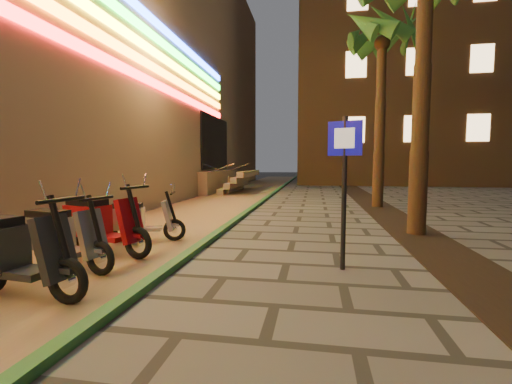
% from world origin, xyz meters
% --- Properties ---
extents(parking_strip, '(3.40, 60.00, 0.01)m').
position_xyz_m(parking_strip, '(-2.60, 10.00, 0.01)').
color(parking_strip, '#8C7251').
rests_on(parking_strip, ground).
extents(green_curb, '(0.18, 60.00, 0.10)m').
position_xyz_m(green_curb, '(-0.90, 10.00, 0.05)').
color(green_curb, '#24612C').
rests_on(green_curb, ground).
extents(planting_strip, '(1.20, 40.00, 0.02)m').
position_xyz_m(planting_strip, '(3.60, 5.00, 0.01)').
color(planting_strip, black).
rests_on(planting_strip, ground).
extents(apartment_block, '(18.00, 16.06, 25.00)m').
position_xyz_m(apartment_block, '(9.00, 32.00, 12.50)').
color(apartment_block, brown).
rests_on(apartment_block, ground).
extents(palm_d, '(2.97, 3.02, 7.16)m').
position_xyz_m(palm_d, '(3.60, 12.00, 5.94)').
color(palm_d, '#472D19').
rests_on(palm_d, ground).
extents(pedestrian_sign, '(0.49, 0.20, 2.34)m').
position_xyz_m(pedestrian_sign, '(1.71, 4.02, 1.52)').
color(pedestrian_sign, black).
rests_on(pedestrian_sign, ground).
extents(scooter_6, '(1.83, 0.70, 1.28)m').
position_xyz_m(scooter_6, '(-2.40, 2.23, 0.56)').
color(scooter_6, black).
rests_on(scooter_6, ground).
extents(scooter_7, '(1.69, 0.79, 1.19)m').
position_xyz_m(scooter_7, '(-2.58, 3.30, 0.52)').
color(scooter_7, black).
rests_on(scooter_7, ground).
extents(scooter_8, '(1.83, 0.87, 1.29)m').
position_xyz_m(scooter_8, '(-2.54, 4.20, 0.56)').
color(scooter_8, black).
rests_on(scooter_8, ground).
extents(scooter_9, '(1.50, 0.76, 1.06)m').
position_xyz_m(scooter_9, '(-2.33, 5.23, 0.46)').
color(scooter_9, black).
rests_on(scooter_9, ground).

